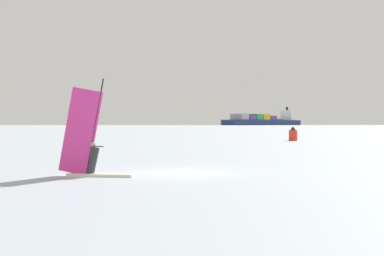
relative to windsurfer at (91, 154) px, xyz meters
The scene contains 5 objects.
ground_plane 4.05m from the windsurfer, 22.61° to the left, with size 4000.00×4000.00×0.00m, color #9EA8B2.
windsurfer is the anchor object (origin of this frame).
cargo_ship 879.15m from the windsurfer, 79.87° to the left, with size 160.60×149.05×34.38m.
distant_headland 1347.71m from the windsurfer, 66.80° to the left, with size 1166.88×278.52×43.95m, color #4C564C.
channel_buoy 47.00m from the windsurfer, 66.80° to the left, with size 1.08×1.08×1.89m.
Camera 1 is at (-0.03, -22.52, 2.19)m, focal length 46.83 mm.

